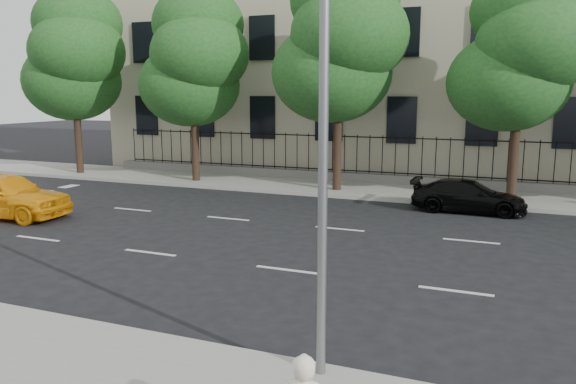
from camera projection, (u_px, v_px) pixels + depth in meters
name	position (u px, v px, depth m)	size (l,w,h in m)	color
ground	(241.00, 305.00, 11.46)	(120.00, 120.00, 0.00)	black
far_sidewalk	(386.00, 191.00, 24.24)	(60.00, 4.00, 0.15)	gray
lane_markings	(317.00, 247.00, 15.80)	(49.60, 4.62, 0.01)	silver
masonry_building	(426.00, 5.00, 30.84)	(34.60, 12.11, 18.50)	beige
iron_fence	(395.00, 173.00, 25.69)	(30.00, 0.50, 2.20)	slate
street_light	(336.00, 32.00, 8.03)	(0.25, 3.32, 8.05)	slate
tree_a	(76.00, 56.00, 28.46)	(5.71, 5.31, 9.39)	#382619
tree_b	(195.00, 58.00, 25.94)	(5.53, 5.12, 8.97)	#382619
tree_c	(341.00, 40.00, 23.26)	(5.89, 5.50, 9.80)	#382619
tree_d	(522.00, 50.00, 20.79)	(5.34, 4.94, 8.84)	#382619
yellow_taxi	(4.00, 195.00, 19.37)	(1.88, 4.67, 1.59)	#FFA710
black_sedan	(468.00, 196.00, 20.32)	(1.64, 4.03, 1.17)	black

